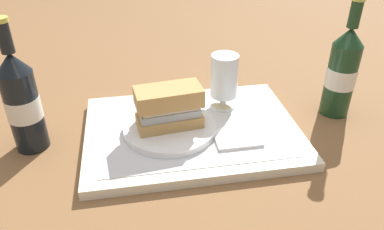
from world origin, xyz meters
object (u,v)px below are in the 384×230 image
Objects in this scene: plate at (170,128)px; second_bottle at (22,101)px; sandwich at (171,106)px; beer_glass at (224,80)px; beer_bottle at (342,71)px.

plate is 0.71× the size of second_bottle.
sandwich is 1.09× the size of beer_glass.
second_bottle reaches higher than sandwich.
plate is at bearing -4.84° from second_bottle.
beer_glass is at bearing 24.26° from sandwich.
plate is 0.40m from beer_bottle.
beer_glass is (0.13, 0.08, 0.06)m from plate.
beer_bottle is 1.00× the size of second_bottle.
beer_bottle is at bearing -7.57° from beer_glass.
beer_glass is at bearing 172.43° from beer_bottle.
beer_glass is at bearing 30.12° from plate.
beer_bottle is (0.26, -0.03, 0.02)m from beer_glass.
second_bottle reaches higher than beer_glass.
plate is at bearing -149.88° from beer_glass.
beer_bottle is at bearing 6.16° from plate.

